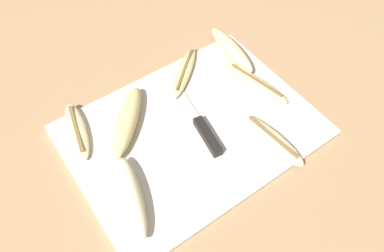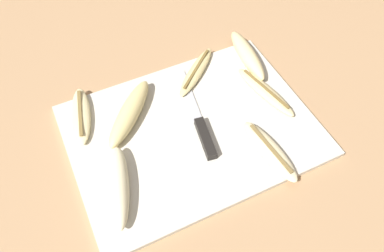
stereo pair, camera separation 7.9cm
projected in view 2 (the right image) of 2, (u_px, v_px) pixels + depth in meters
The scene contains 10 objects.
ground_plane at pixel (192, 132), 0.81m from camera, with size 4.00×4.00×0.00m, color tan.
cutting_board at pixel (192, 130), 0.80m from camera, with size 0.51×0.38×0.01m.
knife at pixel (201, 128), 0.79m from camera, with size 0.06×0.25×0.02m.
banana_ripe_center at pixel (247, 55), 0.90m from camera, with size 0.06×0.18×0.04m.
banana_soft_right at pixel (81, 115), 0.81m from camera, with size 0.07×0.16×0.02m.
banana_cream_curved at pixel (270, 151), 0.75m from camera, with size 0.06×0.17×0.02m.
banana_spotted_left at pixel (196, 71), 0.88m from camera, with size 0.15×0.14×0.02m.
banana_pale_long at pixel (120, 186), 0.70m from camera, with size 0.09×0.18×0.04m.
banana_mellow_near at pixel (265, 91), 0.85m from camera, with size 0.07×0.18×0.02m.
banana_golden_short at pixel (130, 113), 0.80m from camera, with size 0.16×0.17×0.04m.
Camera 2 is at (-0.20, -0.42, 0.66)m, focal length 35.00 mm.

